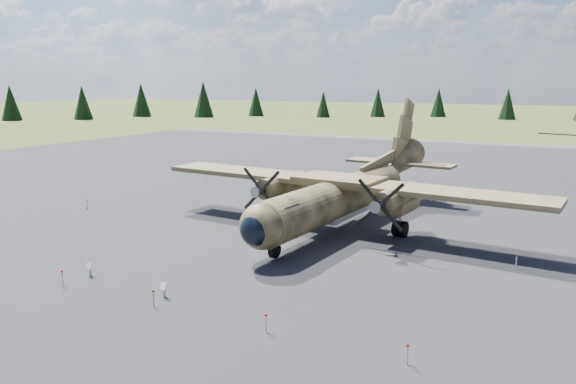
% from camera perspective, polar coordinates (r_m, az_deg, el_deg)
% --- Properties ---
extents(ground, '(500.00, 500.00, 0.00)m').
position_cam_1_polar(ground, '(39.01, -2.77, -4.25)').
color(ground, '#4E5525').
rests_on(ground, ground).
extents(apron, '(120.00, 120.00, 0.04)m').
position_cam_1_polar(apron, '(47.68, 3.22, -1.42)').
color(apron, '#525156').
rests_on(apron, ground).
extents(transport_plane, '(28.93, 26.20, 9.52)m').
position_cam_1_polar(transport_plane, '(40.63, 5.84, 0.28)').
color(transport_plane, '#35361D').
rests_on(transport_plane, ground).
extents(info_placard_left, '(0.50, 0.26, 0.76)m').
position_cam_1_polar(info_placard_left, '(32.29, -19.52, -7.25)').
color(info_placard_left, gray).
rests_on(info_placard_left, ground).
extents(info_placard_right, '(0.51, 0.32, 0.74)m').
position_cam_1_polar(info_placard_right, '(28.31, -12.51, -9.47)').
color(info_placard_right, gray).
rests_on(info_placard_right, ground).
extents(barrier_fence, '(33.12, 29.62, 0.85)m').
position_cam_1_polar(barrier_fence, '(39.04, -3.43, -3.48)').
color(barrier_fence, silver).
rests_on(barrier_fence, ground).
extents(treeline, '(290.17, 289.50, 10.93)m').
position_cam_1_polar(treeline, '(40.47, -8.09, 2.93)').
color(treeline, black).
rests_on(treeline, ground).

